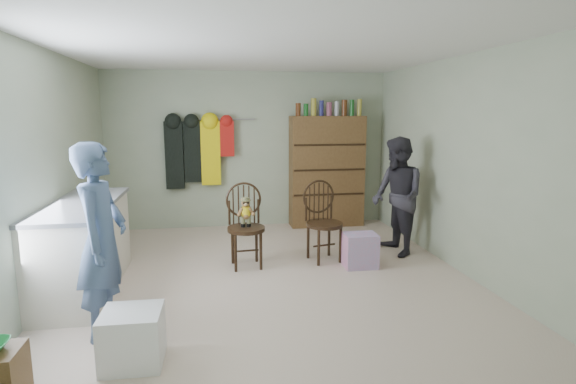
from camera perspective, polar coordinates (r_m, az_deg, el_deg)
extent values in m
plane|color=beige|center=(5.18, -2.40, -10.86)|extent=(5.00, 5.00, 0.00)
plane|color=#ACB698|center=(7.36, -4.94, 5.31)|extent=(4.50, 0.00, 4.50)
plane|color=#ACB698|center=(5.12, -28.38, 2.12)|extent=(0.00, 5.00, 5.00)
plane|color=#ACB698|center=(5.62, 20.94, 3.26)|extent=(0.00, 5.00, 5.00)
plane|color=white|center=(4.89, -2.62, 17.68)|extent=(5.00, 5.00, 0.00)
cube|color=silver|center=(5.19, -24.49, -6.54)|extent=(0.60, 1.80, 0.90)
cube|color=slate|center=(5.08, -24.87, -1.44)|extent=(0.64, 1.86, 0.04)
cylinder|color=#99999E|center=(4.67, -22.26, -7.01)|extent=(0.02, 0.02, 0.14)
cylinder|color=#99999E|center=(5.52, -20.26, -4.32)|extent=(0.02, 0.02, 0.14)
cube|color=white|center=(3.68, -19.13, -17.05)|extent=(0.44, 0.42, 0.41)
cylinder|color=black|center=(5.43, -5.34, -4.69)|extent=(0.48, 0.48, 0.05)
cylinder|color=black|center=(5.34, -6.67, -7.74)|extent=(0.04, 0.04, 0.45)
cylinder|color=black|center=(5.38, -3.46, -7.55)|extent=(0.04, 0.04, 0.45)
cylinder|color=black|center=(5.63, -7.06, -6.80)|extent=(0.04, 0.04, 0.45)
cylinder|color=black|center=(5.67, -4.02, -6.63)|extent=(0.04, 0.04, 0.45)
torus|color=black|center=(5.53, -5.66, -0.99)|extent=(0.44, 0.06, 0.44)
cylinder|color=black|center=(5.53, -7.47, -2.61)|extent=(0.03, 0.03, 0.30)
cylinder|color=black|center=(5.58, -3.79, -2.44)|extent=(0.03, 0.03, 0.30)
cylinder|color=yellow|center=(5.40, -5.39, -2.45)|extent=(0.11, 0.11, 0.11)
cylinder|color=#475128|center=(5.43, -5.37, -3.56)|extent=(0.07, 0.07, 0.17)
sphere|color=#9E7042|center=(5.38, -5.41, -1.39)|extent=(0.10, 0.10, 0.10)
cylinder|color=#475128|center=(5.37, -5.42, -0.88)|extent=(0.09, 0.09, 0.03)
cube|color=black|center=(5.33, -5.37, -1.41)|extent=(0.07, 0.01, 0.02)
cylinder|color=black|center=(5.65, 4.65, -4.11)|extent=(0.53, 0.53, 0.04)
cylinder|color=black|center=(5.52, 3.91, -7.09)|extent=(0.04, 0.04, 0.45)
cylinder|color=black|center=(5.66, 6.67, -6.73)|extent=(0.04, 0.04, 0.45)
cylinder|color=black|center=(5.79, 2.58, -6.27)|extent=(0.04, 0.04, 0.45)
cylinder|color=black|center=(5.92, 5.23, -5.94)|extent=(0.04, 0.04, 0.45)
torus|color=black|center=(5.74, 3.90, -0.59)|extent=(0.43, 0.12, 0.44)
cylinder|color=black|center=(5.69, 2.29, -2.21)|extent=(0.03, 0.03, 0.30)
cylinder|color=black|center=(5.84, 5.51, -1.93)|extent=(0.03, 0.03, 0.30)
cube|color=pink|center=(5.55, 9.16, -7.33)|extent=(0.40, 0.31, 0.41)
imported|color=#475D82|center=(4.01, -22.58, -5.74)|extent=(0.46, 0.63, 1.62)
imported|color=#2D2B33|center=(6.02, 13.71, -0.55)|extent=(0.64, 0.80, 1.55)
cube|color=brown|center=(7.41, 4.92, 2.62)|extent=(1.20, 0.38, 1.80)
cube|color=black|center=(7.28, 5.25, -0.31)|extent=(1.16, 0.02, 0.03)
cube|color=black|center=(7.22, 5.30, 2.82)|extent=(1.16, 0.02, 0.03)
cube|color=black|center=(7.18, 5.36, 5.99)|extent=(1.16, 0.02, 0.03)
cylinder|color=#592D14|center=(7.14, 1.29, 10.42)|extent=(0.08, 0.08, 0.20)
cylinder|color=#19591E|center=(7.16, 2.29, 10.39)|extent=(0.07, 0.07, 0.19)
cylinder|color=#A59933|center=(7.19, 3.29, 10.71)|extent=(0.09, 0.09, 0.27)
cylinder|color=navy|center=(7.22, 4.27, 10.56)|extent=(0.07, 0.07, 0.24)
cylinder|color=#8C3F59|center=(7.25, 5.24, 10.43)|extent=(0.09, 0.09, 0.21)
cylinder|color=#B2B2B7|center=(7.28, 6.21, 10.47)|extent=(0.07, 0.07, 0.23)
cylinder|color=#592D14|center=(7.32, 7.17, 10.55)|extent=(0.09, 0.09, 0.25)
cylinder|color=#19591E|center=(7.35, 8.12, 10.53)|extent=(0.07, 0.07, 0.26)
cylinder|color=#A59933|center=(7.39, 9.06, 10.55)|extent=(0.07, 0.07, 0.27)
cylinder|color=#99999E|center=(7.25, -8.15, 9.14)|extent=(1.00, 0.02, 0.02)
cube|color=black|center=(7.24, -14.23, 4.53)|extent=(0.28, 0.10, 1.05)
cube|color=black|center=(7.22, -12.03, 5.00)|extent=(0.26, 0.10, 0.95)
cube|color=yellow|center=(7.22, -9.79, 4.87)|extent=(0.30, 0.10, 1.00)
cube|color=red|center=(7.20, -7.76, 6.71)|extent=(0.22, 0.10, 0.55)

